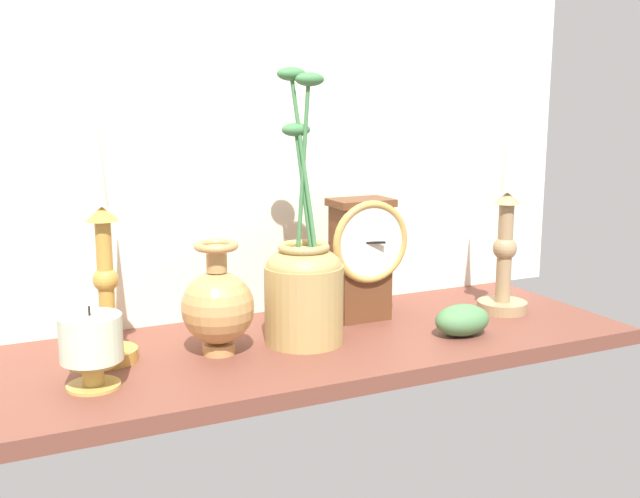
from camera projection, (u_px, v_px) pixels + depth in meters
ground_plane at (310, 347)px, 118.05cm from camera, size 100.00×36.00×2.40cm
back_wall at (263, 121)px, 127.79cm from camera, size 120.00×2.00×65.00cm
mantel_clock at (362, 255)px, 126.47cm from camera, size 13.46×8.38×20.29cm
candlestick_tall_left at (106, 281)px, 106.06cm from camera, size 7.77×7.77×36.32cm
candlestick_tall_center at (505, 244)px, 130.83cm from camera, size 8.47×8.47×35.99cm
brass_vase_bulbous at (217, 305)px, 110.66cm from camera, size 10.50×10.50×16.41cm
brass_vase_jar at (304, 285)px, 115.12cm from camera, size 11.88×11.88×40.64cm
pillar_candle_front at (91, 345)px, 97.73cm from camera, size 7.94×7.94×10.70cm
ivy_sprig at (462, 320)px, 119.60cm from camera, size 9.10×6.37×4.87cm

